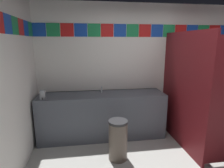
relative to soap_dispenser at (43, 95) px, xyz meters
The scene contains 7 objects.
wall_back 2.17m from the soap_dispenser, 14.16° to the left, with size 4.56×0.09×2.59m.
vanity_counter 1.18m from the soap_dispenser, ahead, with size 2.40×0.60×0.87m.
faucet_center 1.08m from the soap_dispenser, 14.56° to the left, with size 0.04×0.10×0.14m.
soap_dispenser is the anchor object (origin of this frame).
stall_divider 2.65m from the soap_dispenser, 11.86° to the right, with size 0.92×1.53×2.02m.
toilet 3.08m from the soap_dispenser, ahead, with size 0.39×0.49×0.74m.
trash_bin 1.50m from the soap_dispenser, 26.37° to the right, with size 0.30×0.30×0.65m.
Camera 1 is at (-1.34, -1.98, 1.85)m, focal length 30.13 mm.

